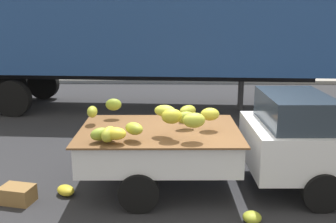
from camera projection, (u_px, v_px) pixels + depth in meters
The scene contains 7 objects.
ground at pixel (200, 194), 6.59m from camera, with size 220.00×220.00×0.00m, color #28282B.
curb_strip at pixel (185, 81), 17.01m from camera, with size 80.00×0.80×0.16m, color gray.
pickup_truck at pixel (269, 140), 6.63m from camera, with size 4.89×2.00×1.70m.
semi_trailer at pixel (134, 29), 11.85m from camera, with size 12.10×3.13×3.95m.
fallen_banana_bunch_near_tailgate at pixel (66, 190), 6.54m from camera, with size 0.36×0.26×0.16m, color gold.
fallen_banana_bunch_by_wheel at pixel (252, 217), 5.68m from camera, with size 0.28×0.28×0.17m, color #98A029.
produce_crate at pixel (17, 194), 6.27m from camera, with size 0.52×0.36×0.28m, color olive.
Camera 1 is at (-0.45, -6.03, 3.04)m, focal length 40.85 mm.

